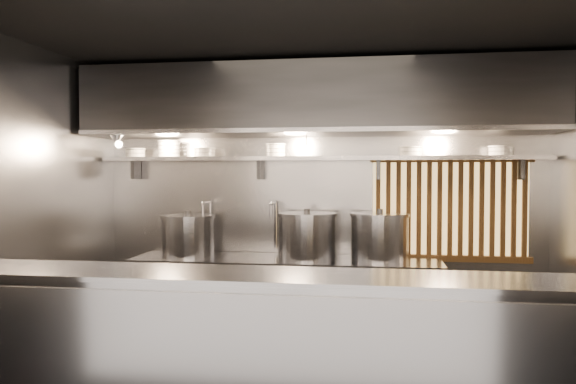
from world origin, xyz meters
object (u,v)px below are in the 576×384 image
(heat_lamp, at_px, (117,139))
(stock_pot_right, at_px, (380,236))
(pendant_bulb, at_px, (306,150))
(stock_pot_left, at_px, (188,235))
(stock_pot_mid, at_px, (307,235))

(heat_lamp, distance_m, stock_pot_right, 2.70)
(heat_lamp, xyz_separation_m, stock_pot_right, (2.51, 0.33, -0.94))
(pendant_bulb, height_order, stock_pot_right, pendant_bulb)
(stock_pot_left, height_order, stock_pot_mid, stock_pot_mid)
(stock_pot_left, bearing_deg, heat_lamp, -153.23)
(pendant_bulb, bearing_deg, stock_pot_mid, -75.32)
(stock_pot_left, relative_size, stock_pot_mid, 0.95)
(stock_pot_right, bearing_deg, pendant_bulb, 178.33)
(heat_lamp, distance_m, stock_pot_left, 1.17)
(heat_lamp, distance_m, pendant_bulb, 1.83)
(stock_pot_left, bearing_deg, pendant_bulb, 2.20)
(pendant_bulb, distance_m, stock_pot_right, 1.10)
(stock_pot_mid, distance_m, stock_pot_right, 0.70)
(pendant_bulb, xyz_separation_m, stock_pot_left, (-1.20, -0.05, -0.85))
(pendant_bulb, bearing_deg, stock_pot_left, -177.80)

